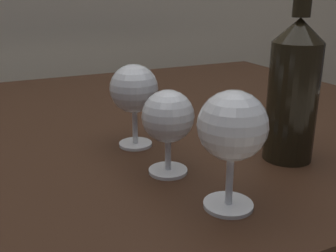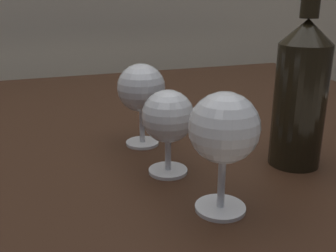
% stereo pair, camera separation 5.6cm
% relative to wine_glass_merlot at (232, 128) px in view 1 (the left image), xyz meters
% --- Properties ---
extents(dining_table, '(1.44, 0.98, 0.77)m').
position_rel_wine_glass_merlot_xyz_m(dining_table, '(-0.09, 0.37, -0.19)').
color(dining_table, '#382114').
rests_on(dining_table, ground_plane).
extents(wine_glass_merlot, '(0.08, 0.08, 0.15)m').
position_rel_wine_glass_merlot_xyz_m(wine_glass_merlot, '(0.00, 0.00, 0.00)').
color(wine_glass_merlot, white).
rests_on(wine_glass_merlot, dining_table).
extents(wine_glass_cabernet, '(0.07, 0.07, 0.12)m').
position_rel_wine_glass_merlot_xyz_m(wine_glass_cabernet, '(-0.03, 0.12, -0.02)').
color(wine_glass_cabernet, white).
rests_on(wine_glass_cabernet, dining_table).
extents(wine_glass_port, '(0.08, 0.08, 0.14)m').
position_rel_wine_glass_merlot_xyz_m(wine_glass_port, '(-0.03, 0.24, -0.01)').
color(wine_glass_port, white).
rests_on(wine_glass_port, dining_table).
extents(wine_bottle, '(0.08, 0.08, 0.29)m').
position_rel_wine_glass_merlot_xyz_m(wine_bottle, '(0.17, 0.09, 0.01)').
color(wine_bottle, black).
rests_on(wine_bottle, dining_table).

